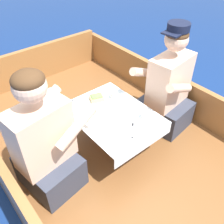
{
  "coord_description": "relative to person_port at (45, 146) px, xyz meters",
  "views": [
    {
      "loc": [
        -0.99,
        -1.27,
        1.94
      ],
      "look_at": [
        0.0,
        -0.08,
        0.67
      ],
      "focal_mm": 40.0,
      "sensor_mm": 36.0,
      "label": 1
    }
  ],
  "objects": [
    {
      "name": "boat_deck",
      "position": [
        0.59,
        0.07,
        -0.53
      ],
      "size": [
        1.84,
        2.83,
        0.27
      ],
      "primitive_type": "cube",
      "color": "brown",
      "rests_on": "ground_plane"
    },
    {
      "name": "bowl_port_near",
      "position": [
        0.38,
        -0.02,
        0.0
      ],
      "size": [
        0.11,
        0.11,
        0.04
      ],
      "color": "silver",
      "rests_on": "cockpit_table"
    },
    {
      "name": "coffee_cup_starboard",
      "position": [
        0.76,
        -0.23,
        0.01
      ],
      "size": [
        0.1,
        0.07,
        0.06
      ],
      "color": "silver",
      "rests_on": "cockpit_table"
    },
    {
      "name": "gunwale_port",
      "position": [
        -0.3,
        0.07,
        -0.21
      ],
      "size": [
        0.06,
        2.83,
        0.37
      ],
      "primitive_type": "cube",
      "color": "#936033",
      "rests_on": "boat_deck"
    },
    {
      "name": "coffee_cup_port",
      "position": [
        0.51,
        0.06,
        0.01
      ],
      "size": [
        0.09,
        0.06,
        0.06
      ],
      "color": "silver",
      "rests_on": "cockpit_table"
    },
    {
      "name": "cockpit_table",
      "position": [
        0.59,
        -0.01,
        -0.06
      ],
      "size": [
        0.58,
        0.75,
        0.38
      ],
      "color": "#B2B2B7",
      "rests_on": "boat_deck"
    },
    {
      "name": "bowl_starboard_near",
      "position": [
        0.4,
        0.21,
        0.0
      ],
      "size": [
        0.15,
        0.15,
        0.04
      ],
      "color": "silver",
      "rests_on": "cockpit_table"
    },
    {
      "name": "plate_sandwich",
      "position": [
        0.6,
        0.21,
        -0.02
      ],
      "size": [
        0.18,
        0.18,
        0.01
      ],
      "color": "silver",
      "rests_on": "cockpit_table"
    },
    {
      "name": "utensil_knife_port",
      "position": [
        0.83,
        -0.12,
        -0.02
      ],
      "size": [
        0.04,
        0.17,
        0.0
      ],
      "rotation": [
        0.0,
        0.0,
        1.77
      ],
      "color": "silver",
      "rests_on": "cockpit_table"
    },
    {
      "name": "utensil_spoon_port",
      "position": [
        0.47,
        -0.3,
        -0.02
      ],
      "size": [
        0.17,
        0.05,
        0.01
      ],
      "rotation": [
        0.0,
        0.0,
        2.93
      ],
      "color": "silver",
      "rests_on": "cockpit_table"
    },
    {
      "name": "ground_plane",
      "position": [
        0.59,
        0.07,
        -0.67
      ],
      "size": [
        60.0,
        60.0,
        0.0
      ],
      "primitive_type": "plane",
      "color": "navy"
    },
    {
      "name": "tin_can",
      "position": [
        0.75,
        0.15,
        0.01
      ],
      "size": [
        0.07,
        0.07,
        0.05
      ],
      "color": "silver",
      "rests_on": "cockpit_table"
    },
    {
      "name": "sandwich",
      "position": [
        0.6,
        0.21,
        0.01
      ],
      "size": [
        0.13,
        0.12,
        0.05
      ],
      "rotation": [
        0.0,
        0.0,
        -0.34
      ],
      "color": "tan",
      "rests_on": "plate_sandwich"
    },
    {
      "name": "utensil_fork_port",
      "position": [
        0.38,
        0.32,
        -0.02
      ],
      "size": [
        0.17,
        0.06,
        0.0
      ],
      "rotation": [
        0.0,
        0.0,
        0.24
      ],
      "color": "silver",
      "rests_on": "cockpit_table"
    },
    {
      "name": "person_port",
      "position": [
        0.0,
        0.0,
        0.0
      ],
      "size": [
        0.56,
        0.5,
        0.98
      ],
      "rotation": [
        0.0,
        0.0,
        0.15
      ],
      "color": "#333847",
      "rests_on": "boat_deck"
    },
    {
      "name": "utensil_spoon_center",
      "position": [
        0.79,
        -0.01,
        -0.02
      ],
      "size": [
        0.04,
        0.17,
        0.01
      ],
      "rotation": [
        0.0,
        0.0,
        1.59
      ],
      "color": "silver",
      "rests_on": "cockpit_table"
    },
    {
      "name": "bow_coaming",
      "position": [
        0.59,
        1.45,
        -0.19
      ],
      "size": [
        1.72,
        0.06,
        0.42
      ],
      "primitive_type": "cube",
      "color": "#936033",
      "rests_on": "boat_deck"
    },
    {
      "name": "person_starboard",
      "position": [
        1.18,
        -0.09,
        -0.0
      ],
      "size": [
        0.56,
        0.49,
        1.0
      ],
      "rotation": [
        0.0,
        0.0,
        3.26
      ],
      "color": "#333847",
      "rests_on": "boat_deck"
    },
    {
      "name": "gunwale_starboard",
      "position": [
        1.48,
        0.07,
        -0.21
      ],
      "size": [
        0.06,
        2.83,
        0.37
      ],
      "primitive_type": "cube",
      "color": "#936033",
      "rests_on": "boat_deck"
    },
    {
      "name": "utensil_fork_starboard",
      "position": [
        0.59,
        -0.25,
        -0.02
      ],
      "size": [
        0.13,
        0.13,
        0.0
      ],
      "rotation": [
        0.0,
        0.0,
        0.78
      ],
      "color": "silver",
      "rests_on": "cockpit_table"
    },
    {
      "name": "plate_bread",
      "position": [
        0.63,
        -0.08,
        -0.02
      ],
      "size": [
        0.21,
        0.21,
        0.01
      ],
      "color": "silver",
      "rests_on": "cockpit_table"
    }
  ]
}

